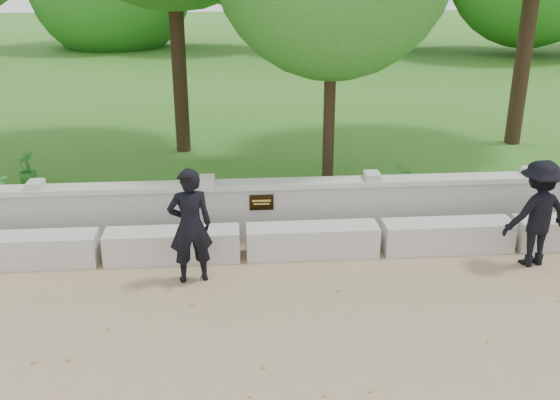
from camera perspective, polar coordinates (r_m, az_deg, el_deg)
The scene contains 10 objects.
ground at distance 7.41m, azimuth -2.98°, elevation -11.69°, with size 80.00×80.00×0.00m, color #957D5B.
lawn at distance 20.61m, azimuth -4.26°, elevation 10.07°, with size 40.00×22.00×0.25m, color #2D5E18.
concrete_bench at distance 8.97m, azimuth -3.40°, elevation -3.92°, with size 11.90×0.45×0.45m.
parapet_wall at distance 9.52m, azimuth -3.54°, elevation -0.85°, with size 12.50×0.35×0.90m.
man_main at distance 8.18m, azimuth -8.22°, elevation -2.34°, with size 0.63×0.58×1.57m.
visitor_mid at distance 9.26m, azimuth 22.45°, elevation -1.15°, with size 1.09×0.78×1.52m.
shrub_a at distance 10.94m, azimuth -24.23°, elevation 0.77°, with size 0.33×0.22×0.63m, color #2B7126.
shrub_b at distance 10.41m, azimuth 8.44°, elevation 1.21°, with size 0.29×0.24×0.53m, color #2B7126.
shrub_c at distance 10.55m, azimuth 11.70°, elevation 1.43°, with size 0.53×0.46×0.59m, color #2B7126.
shrub_d at distance 12.00m, azimuth -22.15°, elevation 2.67°, with size 0.33×0.29×0.59m, color #2B7126.
Camera 1 is at (-0.13, -6.24, 3.99)m, focal length 40.00 mm.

